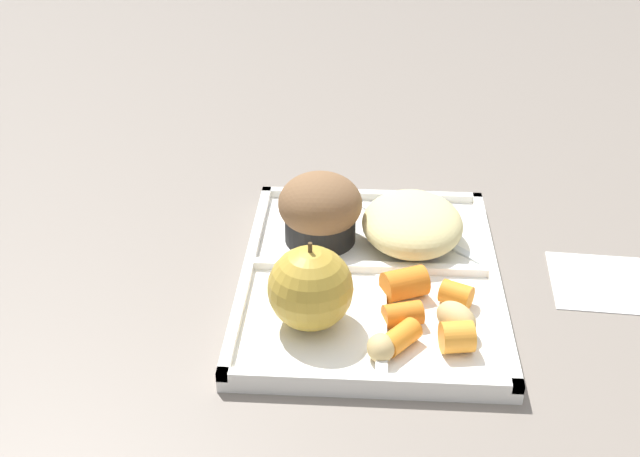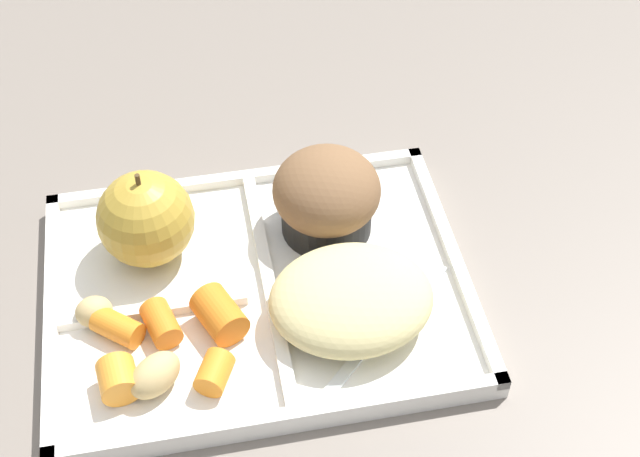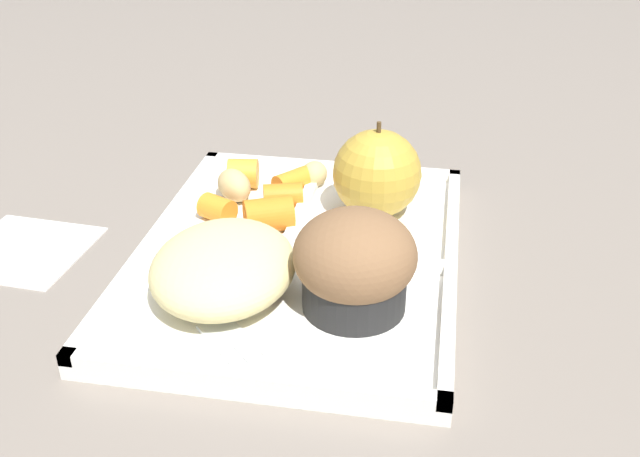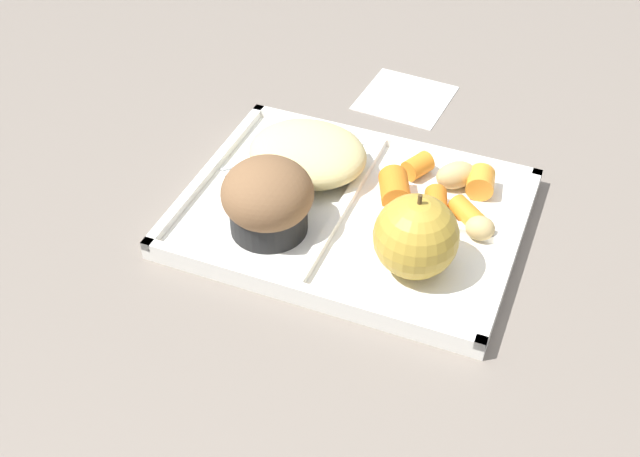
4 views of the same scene
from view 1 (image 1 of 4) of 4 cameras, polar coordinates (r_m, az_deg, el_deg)
ground at (r=0.76m, az=3.47°, el=-3.95°), size 6.00×6.00×0.00m
lunch_tray at (r=0.76m, az=3.50°, el=-3.58°), size 0.31×0.24×0.02m
green_apple at (r=0.68m, az=-0.67°, el=-4.17°), size 0.07×0.07×0.08m
bran_muffin at (r=0.79m, az=0.01°, el=1.31°), size 0.08×0.08×0.07m
carrot_slice_tilted at (r=0.67m, az=9.50°, el=-7.44°), size 0.03×0.03×0.03m
carrot_slice_center at (r=0.70m, az=5.77°, el=-5.96°), size 0.03×0.04×0.02m
carrot_slice_large at (r=0.73m, az=9.45°, el=-4.53°), size 0.03×0.03×0.02m
carrot_slice_small at (r=0.73m, az=5.90°, el=-3.84°), size 0.04×0.05×0.03m
carrot_slice_diagonal at (r=0.67m, az=5.61°, el=-7.54°), size 0.04×0.04×0.02m
potato_chunk_large at (r=0.69m, az=9.45°, el=-6.19°), size 0.05×0.04×0.03m
potato_chunk_wedge at (r=0.66m, az=4.24°, el=-8.26°), size 0.03×0.03×0.02m
egg_noodle_pile at (r=0.80m, az=6.43°, el=0.35°), size 0.12×0.10×0.04m
meatball_side at (r=0.80m, az=4.43°, el=-0.00°), size 0.03×0.03×0.03m
meatball_back at (r=0.78m, az=7.42°, el=-0.90°), size 0.03×0.03×0.03m
meatball_center at (r=0.79m, az=6.36°, el=-0.53°), size 0.03×0.03×0.03m
plastic_fork at (r=0.83m, az=6.70°, el=0.07°), size 0.12×0.12×0.00m
paper_napkin at (r=0.81m, az=19.03°, el=-3.55°), size 0.10×0.10×0.00m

